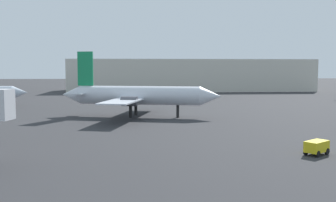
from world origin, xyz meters
name	(u,v)px	position (x,y,z in m)	size (l,w,h in m)	color
airplane_on_taxiway	(137,95)	(-0.77, 50.96, 3.54)	(26.81, 24.11, 10.80)	silver
baggage_cart	(317,147)	(15.48, 20.94, 0.76)	(2.71, 2.45, 1.30)	gold
terminal_building	(190,75)	(18.98, 127.90, 5.61)	(85.58, 23.97, 11.21)	beige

